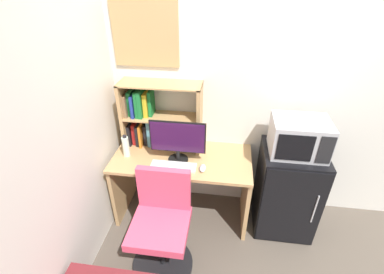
% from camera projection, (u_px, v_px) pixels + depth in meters
% --- Properties ---
extents(wall_back, '(6.40, 0.04, 2.60)m').
position_uv_depth(wall_back, '(332.00, 95.00, 2.42)').
color(wall_back, silver).
rests_on(wall_back, ground_plane).
extents(desk, '(1.30, 0.62, 0.73)m').
position_uv_depth(desk, '(182.00, 175.00, 2.70)').
color(desk, tan).
rests_on(desk, ground_plane).
extents(hutch_bookshelf, '(0.75, 0.26, 0.65)m').
position_uv_depth(hutch_bookshelf, '(151.00, 117.00, 2.63)').
color(hutch_bookshelf, tan).
rests_on(hutch_bookshelf, desk).
extents(monitor, '(0.50, 0.19, 0.40)m').
position_uv_depth(monitor, '(178.00, 140.00, 2.43)').
color(monitor, black).
rests_on(monitor, desk).
extents(keyboard, '(0.41, 0.13, 0.02)m').
position_uv_depth(keyboard, '(173.00, 166.00, 2.45)').
color(keyboard, silver).
rests_on(keyboard, desk).
extents(computer_mouse, '(0.05, 0.11, 0.04)m').
position_uv_depth(computer_mouse, '(203.00, 168.00, 2.42)').
color(computer_mouse, silver).
rests_on(computer_mouse, desk).
extents(water_bottle, '(0.06, 0.06, 0.22)m').
position_uv_depth(water_bottle, '(126.00, 146.00, 2.56)').
color(water_bottle, silver).
rests_on(water_bottle, desk).
extents(mini_fridge, '(0.54, 0.53, 0.89)m').
position_uv_depth(mini_fridge, '(286.00, 190.00, 2.62)').
color(mini_fridge, black).
rests_on(mini_fridge, ground_plane).
extents(microwave, '(0.47, 0.37, 0.31)m').
position_uv_depth(microwave, '(299.00, 137.00, 2.31)').
color(microwave, '#ADADB2').
rests_on(microwave, mini_fridge).
extents(desk_chair, '(0.53, 0.53, 0.91)m').
position_uv_depth(desk_chair, '(162.00, 229.00, 2.28)').
color(desk_chair, black).
rests_on(desk_chair, ground_plane).
extents(wall_corkboard, '(0.58, 0.02, 0.54)m').
position_uv_depth(wall_corkboard, '(145.00, 35.00, 2.34)').
color(wall_corkboard, tan).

